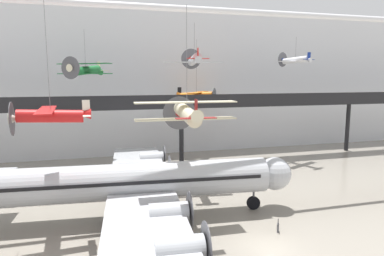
{
  "coord_description": "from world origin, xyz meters",
  "views": [
    {
      "loc": [
        -12.26,
        -22.03,
        12.93
      ],
      "look_at": [
        -3.7,
        8.81,
        8.17
      ],
      "focal_mm": 32.0,
      "sensor_mm": 36.0,
      "label": 1
    }
  ],
  "objects": [
    {
      "name": "ground_plane",
      "position": [
        0.0,
        0.0,
        0.0
      ],
      "size": [
        260.0,
        260.0,
        0.0
      ],
      "primitive_type": "plane",
      "color": "gray"
    },
    {
      "name": "suspended_plane_white_twin",
      "position": [
        16.76,
        24.31,
        15.47
      ],
      "size": [
        6.13,
        5.34,
        4.39
      ],
      "rotation": [
        0.0,
        0.0,
        1.98
      ],
      "color": "silver"
    },
    {
      "name": "airliner_silver_main",
      "position": [
        -9.66,
        8.43,
        3.45
      ],
      "size": [
        31.83,
        36.15,
        9.83
      ],
      "rotation": [
        0.0,
        0.0,
        -0.08
      ],
      "color": "#B7BABF",
      "rests_on": "ground"
    },
    {
      "name": "ceiling_truss_beam",
      "position": [
        0.0,
        9.99,
        19.23
      ],
      "size": [
        120.0,
        0.6,
        0.6
      ],
      "color": "silver"
    },
    {
      "name": "suspended_plane_orange_highwing",
      "position": [
        2.98,
        30.21,
        10.12
      ],
      "size": [
        6.63,
        7.31,
        10.26
      ],
      "rotation": [
        0.0,
        0.0,
        5.73
      ],
      "color": "orange"
    },
    {
      "name": "hangar_back_wall",
      "position": [
        0.0,
        36.09,
        11.97
      ],
      "size": [
        140.0,
        3.0,
        23.94
      ],
      "color": "silver",
      "rests_on": "ground"
    },
    {
      "name": "info_sign_pedestal",
      "position": [
        2.04,
        2.33,
        0.46
      ],
      "size": [
        0.39,
        0.71,
        1.24
      ],
      "rotation": [
        0.0,
        0.0,
        -0.48
      ],
      "color": "#4C4C51",
      "rests_on": "ground"
    },
    {
      "name": "suspended_plane_red_highwing",
      "position": [
        -15.72,
        5.75,
        10.06
      ],
      "size": [
        5.88,
        7.22,
        10.15
      ],
      "rotation": [
        0.0,
        0.0,
        3.2
      ],
      "color": "red"
    },
    {
      "name": "suspended_plane_green_biplane",
      "position": [
        -13.54,
        24.47,
        13.84
      ],
      "size": [
        6.88,
        6.4,
        6.24
      ],
      "rotation": [
        0.0,
        0.0,
        4.07
      ],
      "color": "#1E6B33"
    },
    {
      "name": "mezzanine_walkway",
      "position": [
        0.0,
        27.24,
        8.76
      ],
      "size": [
        110.0,
        3.2,
        10.44
      ],
      "color": "black",
      "rests_on": "ground"
    },
    {
      "name": "suspended_plane_silver_racer",
      "position": [
        -1.53,
        15.65,
        14.86
      ],
      "size": [
        6.8,
        5.56,
        5.02
      ],
      "rotation": [
        0.0,
        0.0,
        1.45
      ],
      "color": "silver"
    },
    {
      "name": "suspended_plane_cream_biplane",
      "position": [
        -4.98,
        5.82,
        9.91
      ],
      "size": [
        8.8,
        7.19,
        10.71
      ],
      "rotation": [
        0.0,
        0.0,
        1.53
      ],
      "color": "beige"
    }
  ]
}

